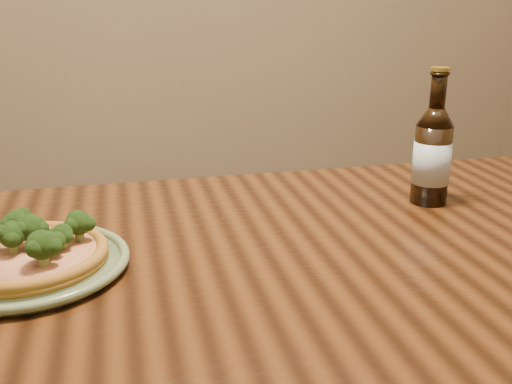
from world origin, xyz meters
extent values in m
cube|color=#41220E|center=(0.00, 0.10, 0.73)|extent=(1.60, 0.90, 0.04)
cylinder|color=#41220E|center=(0.73, 0.48, 0.35)|extent=(0.07, 0.07, 0.71)
cylinder|color=#657953|center=(-0.29, 0.16, 0.76)|extent=(0.26, 0.26, 0.01)
torus|color=#657953|center=(-0.29, 0.16, 0.76)|extent=(0.29, 0.29, 0.01)
torus|color=#657953|center=(-0.29, 0.16, 0.76)|extent=(0.23, 0.23, 0.01)
cylinder|color=#976522|center=(-0.29, 0.16, 0.77)|extent=(0.23, 0.23, 0.01)
torus|color=#976522|center=(-0.29, 0.16, 0.78)|extent=(0.23, 0.23, 0.02)
cylinder|color=#E2BE8A|center=(-0.29, 0.16, 0.78)|extent=(0.20, 0.20, 0.01)
sphere|color=#2B4F18|center=(-0.28, 0.17, 0.81)|extent=(0.05, 0.05, 0.04)
sphere|color=#2B4F18|center=(-0.25, 0.13, 0.80)|extent=(0.04, 0.04, 0.03)
sphere|color=#2B4F18|center=(-0.24, 0.16, 0.80)|extent=(0.04, 0.04, 0.03)
sphere|color=#2B4F18|center=(-0.26, 0.11, 0.81)|extent=(0.05, 0.05, 0.04)
sphere|color=#2B4F18|center=(-0.31, 0.22, 0.80)|extent=(0.05, 0.05, 0.04)
sphere|color=#2B4F18|center=(-0.21, 0.18, 0.81)|extent=(0.05, 0.05, 0.04)
sphere|color=#2B4F18|center=(-0.30, 0.16, 0.81)|extent=(0.04, 0.04, 0.04)
cylinder|color=black|center=(0.42, 0.29, 0.82)|extent=(0.07, 0.07, 0.15)
cone|color=black|center=(0.42, 0.29, 0.92)|extent=(0.07, 0.07, 0.03)
cylinder|color=black|center=(0.42, 0.29, 0.96)|extent=(0.03, 0.03, 0.07)
torus|color=black|center=(0.42, 0.29, 0.99)|extent=(0.04, 0.04, 0.01)
cylinder|color=#A58C33|center=(0.42, 0.29, 1.00)|extent=(0.03, 0.03, 0.01)
cylinder|color=silver|center=(0.42, 0.29, 0.83)|extent=(0.07, 0.07, 0.08)
camera|label=1|loc=(-0.15, -0.68, 1.13)|focal=42.00mm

